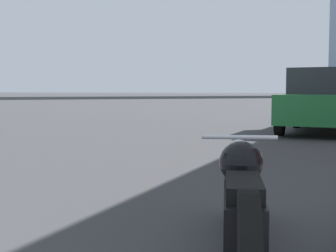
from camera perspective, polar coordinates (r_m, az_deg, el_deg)
motorcycle at (r=3.24m, az=8.98°, el=-9.13°), size 0.90×2.31×0.79m
parked_car_green at (r=13.46m, az=17.88°, el=2.88°), size 1.81×4.50×1.74m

